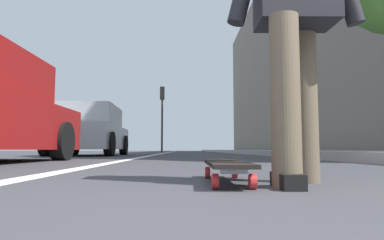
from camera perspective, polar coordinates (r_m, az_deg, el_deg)
The scene contains 8 objects.
ground_plane at distance 10.36m, azimuth 0.64°, elevation -5.97°, with size 80.00×80.00×0.00m, color #38383D.
lane_stripe_white at distance 20.38m, azimuth -4.11°, elevation -5.46°, with size 52.00×0.16×0.01m, color silver.
sidewalk_curb at distance 18.76m, azimuth 10.71°, elevation -5.22°, with size 52.00×3.20×0.15m, color #9E9B93.
building_facade at distance 24.30m, azimuth 15.33°, elevation 11.07°, with size 40.00×1.20×13.65m, color slate.
skateboard at distance 1.86m, azimuth 5.78°, elevation -7.57°, with size 0.84×0.21×0.11m.
skater_person at distance 1.94m, azimuth 16.82°, elevation 18.21°, with size 0.46×0.72×1.64m.
parked_car_mid at distance 10.80m, azimuth -16.76°, elevation -1.90°, with size 4.14×1.98×1.49m.
traffic_light at distance 21.44m, azimuth -5.02°, elevation 2.22°, with size 0.33×0.28×4.13m.
Camera 1 is at (-0.35, 0.36, 0.18)m, focal length 31.81 mm.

